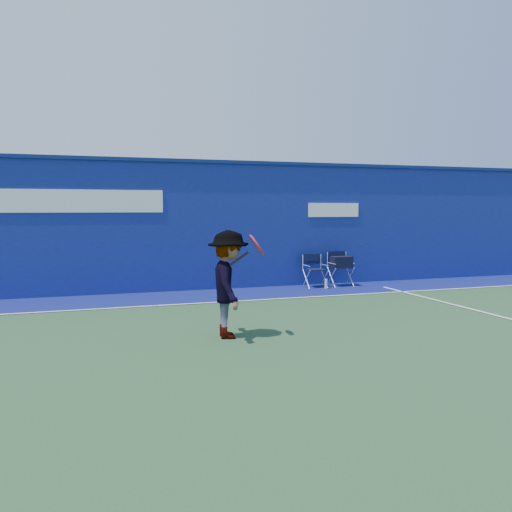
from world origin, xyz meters
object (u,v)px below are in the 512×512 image
object	(u,v)px
directors_chair_right	(341,272)
tennis_player	(229,284)
directors_chair_left	(315,276)

from	to	relation	value
directors_chair_right	tennis_player	size ratio (longest dim) A/B	0.53
directors_chair_left	directors_chair_right	size ratio (longest dim) A/B	0.95
directors_chair_right	tennis_player	world-z (taller)	tennis_player
tennis_player	directors_chair_right	bearing A→B (deg)	46.41
directors_chair_right	tennis_player	distance (m)	5.98
directors_chair_left	directors_chair_right	world-z (taller)	directors_chair_right
directors_chair_right	directors_chair_left	bearing A→B (deg)	179.52
directors_chair_left	tennis_player	bearing A→B (deg)	-128.28
directors_chair_left	tennis_player	size ratio (longest dim) A/B	0.51
directors_chair_right	tennis_player	bearing A→B (deg)	-133.59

